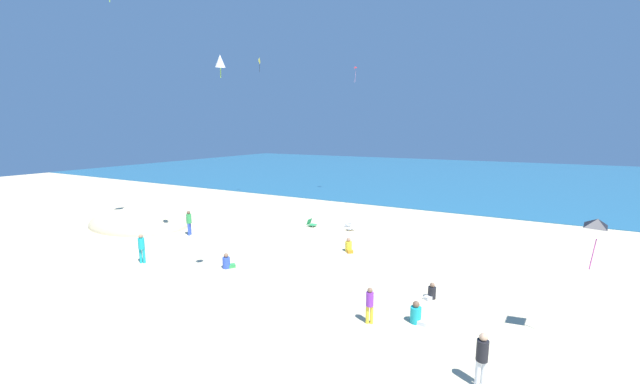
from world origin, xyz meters
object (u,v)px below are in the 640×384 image
person_7 (417,315)px  person_0 (349,246)px  kite_black (597,223)px  person_2 (142,246)px  beach_chair_near_camera (349,227)px  kite_white (220,61)px  kite_red (355,68)px  person_3 (370,303)px  person_1 (431,293)px  person_6 (189,221)px  person_5 (227,263)px  person_4 (482,356)px  kite_yellow (259,62)px  beach_chair_mid_beach (311,223)px

person_7 → person_0: bearing=140.8°
kite_black → person_7: bearing=-170.0°
person_2 → beach_chair_near_camera: bearing=-60.6°
person_0 → kite_white: (-2.15, -7.64, 9.30)m
person_7 → kite_red: kite_red is taller
beach_chair_near_camera → person_7: bearing=-27.5°
person_3 → kite_black: (6.59, 1.74, 3.39)m
person_1 → person_6: 16.47m
person_7 → kite_white: size_ratio=0.94×
person_5 → kite_red: bearing=45.3°
person_4 → kite_yellow: kite_yellow is taller
person_1 → kite_black: size_ratio=0.41×
person_2 → kite_white: 11.02m
person_2 → person_4: bearing=-124.8°
person_7 → person_3: bearing=-141.5°
kite_white → person_6: bearing=146.9°
person_6 → kite_yellow: size_ratio=1.28×
kite_yellow → person_2: bearing=-72.6°
person_0 → person_7: 8.23m
beach_chair_mid_beach → kite_white: (2.59, -11.50, 9.36)m
beach_chair_near_camera → person_1: bearing=-20.5°
person_6 → kite_yellow: (-3.65, 12.90, 12.59)m
person_5 → person_6: bearing=100.5°
beach_chair_near_camera → person_4: bearing=-25.8°
beach_chair_near_camera → person_1: (7.39, -8.21, 0.02)m
person_2 → person_3: (12.82, -0.08, -0.12)m
person_3 → beach_chair_near_camera: bearing=-177.1°
kite_black → kite_red: bearing=127.8°
person_3 → person_4: size_ratio=0.87×
person_5 → person_7: bearing=-56.6°
person_3 → person_6: (-14.78, 5.03, 0.17)m
person_6 → kite_black: size_ratio=0.99×
beach_chair_mid_beach → person_4: 17.77m
person_2 → kite_black: bearing=-113.8°
person_3 → kite_white: 10.72m
person_2 → kite_red: 27.62m
person_0 → kite_red: bearing=161.5°
person_0 → person_1: size_ratio=1.18×
person_3 → person_7: (1.51, 0.85, -0.49)m
beach_chair_near_camera → person_2: 13.27m
kite_yellow → kite_white: kite_yellow is taller
person_6 → kite_white: size_ratio=1.87×
beach_chair_near_camera → person_6: person_6 is taller
beach_chair_near_camera → beach_chair_mid_beach: beach_chair_mid_beach is taller
person_0 → person_2: bearing=-93.0°
person_2 → person_3: size_ratio=1.15×
person_4 → kite_white: bearing=-134.0°
kite_white → person_5: bearing=134.7°
person_3 → kite_red: (-11.22, 24.66, 12.61)m
beach_chair_near_camera → person_5: person_5 is taller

